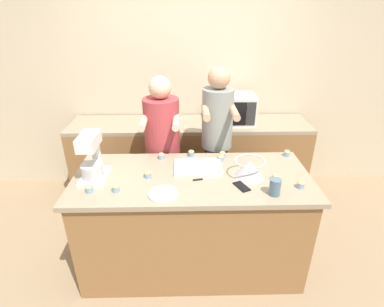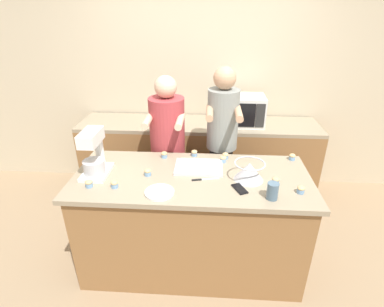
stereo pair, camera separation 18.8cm
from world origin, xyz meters
The scene contains 24 objects.
ground_plane centered at (0.00, 0.00, 0.00)m, with size 16.00×16.00×0.00m, color #937A5B.
back_wall centered at (0.00, 1.57, 1.35)m, with size 10.00×0.06×2.70m.
island_counter centered at (0.00, 0.00, 0.47)m, with size 1.92×0.83×0.93m.
back_counter centered at (0.00, 1.22, 0.46)m, with size 2.80×0.60×0.93m.
person_left centered at (-0.28, 0.60, 0.84)m, with size 0.35×0.51×1.60m.
person_right centered at (0.26, 0.60, 0.91)m, with size 0.32×0.49×1.69m.
stand_mixer centered at (-0.77, -0.02, 1.09)m, with size 0.20×0.30×0.38m.
mixing_bowl centered at (0.45, -0.03, 1.01)m, with size 0.24×0.24×0.15m.
baking_tray centered at (0.05, 0.12, 0.94)m, with size 0.40×0.27×0.04m.
microwave_oven centered at (0.50, 1.22, 1.10)m, with size 0.49×0.37×0.33m.
cell_phone centered at (0.37, -0.18, 0.93)m, with size 0.12×0.16×0.01m.
drinking_glass centered at (0.59, -0.28, 0.99)m, with size 0.08×0.08×0.13m.
small_plate centered at (-0.22, -0.27, 0.94)m, with size 0.22×0.22×0.02m.
knife centered at (0.10, -0.06, 0.93)m, with size 0.22×0.06×0.01m.
cupcake_0 centered at (0.65, -0.08, 0.96)m, with size 0.06×0.06×0.06m.
cupcake_1 centered at (0.87, 0.34, 0.96)m, with size 0.06×0.06×0.06m.
cupcake_2 centered at (-0.35, -0.02, 0.96)m, with size 0.06×0.06×0.06m.
cupcake_3 centered at (0.81, -0.20, 0.96)m, with size 0.06×0.06×0.06m.
cupcake_4 centered at (-0.76, -0.22, 0.96)m, with size 0.06×0.06×0.06m.
cupcake_5 centered at (-0.57, -0.21, 0.96)m, with size 0.06×0.06×0.06m.
cupcake_6 centered at (0.26, 0.26, 0.96)m, with size 0.06×0.06×0.06m.
cupcake_7 centered at (0.00, 0.36, 0.96)m, with size 0.06×0.06×0.06m.
cupcake_8 centered at (-0.27, 0.31, 0.96)m, with size 0.06×0.06×0.06m.
cupcake_9 centered at (0.28, 0.32, 0.96)m, with size 0.06×0.06×0.06m.
Camera 1 is at (-0.05, -2.09, 2.16)m, focal length 28.00 mm.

